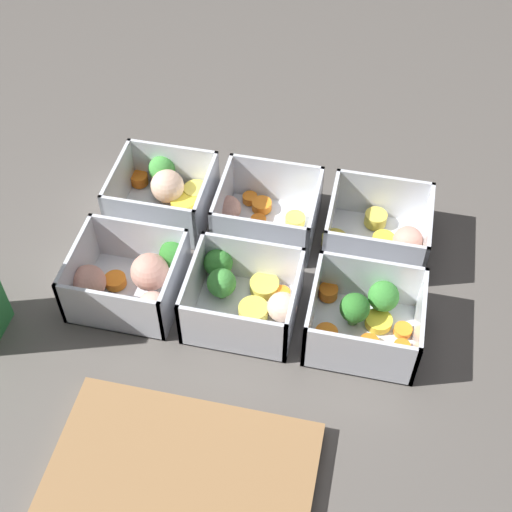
% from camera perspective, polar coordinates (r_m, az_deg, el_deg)
% --- Properties ---
extents(ground_plane, '(4.00, 4.00, 0.00)m').
position_cam_1_polar(ground_plane, '(0.95, 0.00, -1.02)').
color(ground_plane, '#56514C').
extents(container_near_left, '(0.15, 0.12, 0.07)m').
position_cam_1_polar(container_near_left, '(0.97, 9.88, 1.62)').
color(container_near_left, silver).
rests_on(container_near_left, ground_plane).
extents(container_near_center, '(0.15, 0.12, 0.07)m').
position_cam_1_polar(container_near_center, '(0.99, 0.51, 3.39)').
color(container_near_center, silver).
rests_on(container_near_center, ground_plane).
extents(container_near_right, '(0.15, 0.14, 0.07)m').
position_cam_1_polar(container_near_right, '(1.02, -7.60, 4.85)').
color(container_near_right, silver).
rests_on(container_near_right, ground_plane).
extents(container_far_left, '(0.13, 0.12, 0.07)m').
position_cam_1_polar(container_far_left, '(0.88, 8.76, -4.77)').
color(container_far_left, silver).
rests_on(container_far_left, ground_plane).
extents(container_far_center, '(0.14, 0.13, 0.07)m').
position_cam_1_polar(container_far_center, '(0.89, -0.99, -3.08)').
color(container_far_center, silver).
rests_on(container_far_center, ground_plane).
extents(container_far_right, '(0.15, 0.13, 0.07)m').
position_cam_1_polar(container_far_right, '(0.92, -9.91, -1.87)').
color(container_far_right, silver).
rests_on(container_far_right, ground_plane).
extents(cutting_board, '(0.28, 0.18, 0.02)m').
position_cam_1_polar(cutting_board, '(0.79, -6.02, -17.23)').
color(cutting_board, olive).
rests_on(cutting_board, ground_plane).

